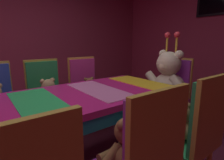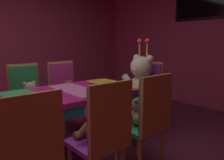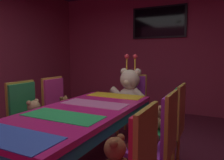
{
  "view_description": "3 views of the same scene",
  "coord_description": "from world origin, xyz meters",
  "px_view_note": "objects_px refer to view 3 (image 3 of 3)",
  "views": [
    {
      "loc": [
        1.41,
        -0.62,
        1.19
      ],
      "look_at": [
        0.01,
        0.45,
        0.82
      ],
      "focal_mm": 28.64,
      "sensor_mm": 36.0,
      "label": 1
    },
    {
      "loc": [
        2.14,
        -1.02,
        1.28
      ],
      "look_at": [
        -0.06,
        0.88,
        0.78
      ],
      "focal_mm": 35.78,
      "sensor_mm": 36.0,
      "label": 2
    },
    {
      "loc": [
        1.28,
        -1.81,
        1.3
      ],
      "look_at": [
        -0.03,
        0.8,
        0.97
      ],
      "focal_mm": 34.48,
      "sensor_mm": 36.0,
      "label": 3
    }
  ],
  "objects_px": {
    "chair_left_1": "(26,113)",
    "throne_chair": "(133,97)",
    "wall_tv": "(159,22)",
    "teddy_right_1": "(146,133)",
    "chair_right_2": "(173,119)",
    "chair_left_2": "(57,104)",
    "king_teddy_bear": "(130,91)",
    "banquet_table": "(80,118)",
    "teddy_right_2": "(160,119)",
    "teddy_left_2": "(65,107)",
    "teddy_left_1": "(35,115)",
    "chair_right_1": "(162,135)"
  },
  "relations": [
    {
      "from": "chair_left_1",
      "to": "throne_chair",
      "type": "distance_m",
      "value": 1.73
    },
    {
      "from": "chair_left_2",
      "to": "chair_right_2",
      "type": "height_order",
      "value": "same"
    },
    {
      "from": "chair_left_2",
      "to": "king_teddy_bear",
      "type": "bearing_deg",
      "value": 44.21
    },
    {
      "from": "wall_tv",
      "to": "teddy_right_1",
      "type": "bearing_deg",
      "value": -77.1
    },
    {
      "from": "chair_right_2",
      "to": "teddy_right_2",
      "type": "relative_size",
      "value": 3.24
    },
    {
      "from": "banquet_table",
      "to": "throne_chair",
      "type": "bearing_deg",
      "value": 90.0
    },
    {
      "from": "chair_left_2",
      "to": "king_teddy_bear",
      "type": "distance_m",
      "value": 1.15
    },
    {
      "from": "chair_right_2",
      "to": "throne_chair",
      "type": "distance_m",
      "value": 1.3
    },
    {
      "from": "teddy_left_2",
      "to": "teddy_right_2",
      "type": "relative_size",
      "value": 0.92
    },
    {
      "from": "chair_left_2",
      "to": "throne_chair",
      "type": "distance_m",
      "value": 1.26
    },
    {
      "from": "teddy_left_2",
      "to": "throne_chair",
      "type": "height_order",
      "value": "throne_chair"
    },
    {
      "from": "banquet_table",
      "to": "teddy_right_1",
      "type": "xyz_separation_m",
      "value": [
        0.71,
        0.02,
        -0.06
      ]
    },
    {
      "from": "teddy_left_2",
      "to": "chair_right_2",
      "type": "relative_size",
      "value": 0.28
    },
    {
      "from": "throne_chair",
      "to": "king_teddy_bear",
      "type": "bearing_deg",
      "value": -0.0
    },
    {
      "from": "banquet_table",
      "to": "king_teddy_bear",
      "type": "relative_size",
      "value": 2.34
    },
    {
      "from": "teddy_left_2",
      "to": "chair_right_1",
      "type": "xyz_separation_m",
      "value": [
        1.53,
        -0.56,
        0.02
      ]
    },
    {
      "from": "banquet_table",
      "to": "chair_left_1",
      "type": "bearing_deg",
      "value": 178.5
    },
    {
      "from": "throne_chair",
      "to": "king_teddy_bear",
      "type": "height_order",
      "value": "king_teddy_bear"
    },
    {
      "from": "throne_chair",
      "to": "king_teddy_bear",
      "type": "xyz_separation_m",
      "value": [
        0.0,
        -0.17,
        0.14
      ]
    },
    {
      "from": "teddy_right_1",
      "to": "throne_chair",
      "type": "distance_m",
      "value": 1.68
    },
    {
      "from": "chair_right_2",
      "to": "throne_chair",
      "type": "bearing_deg",
      "value": -49.04
    },
    {
      "from": "chair_right_1",
      "to": "throne_chair",
      "type": "distance_m",
      "value": 1.74
    },
    {
      "from": "chair_left_1",
      "to": "chair_right_2",
      "type": "xyz_separation_m",
      "value": [
        1.68,
        0.54,
        0.0
      ]
    },
    {
      "from": "chair_left_1",
      "to": "wall_tv",
      "type": "distance_m",
      "value": 3.51
    },
    {
      "from": "chair_left_1",
      "to": "wall_tv",
      "type": "height_order",
      "value": "wall_tv"
    },
    {
      "from": "banquet_table",
      "to": "chair_right_1",
      "type": "bearing_deg",
      "value": 1.58
    },
    {
      "from": "teddy_left_2",
      "to": "chair_left_2",
      "type": "bearing_deg",
      "value": -180.0
    },
    {
      "from": "banquet_table",
      "to": "teddy_right_2",
      "type": "bearing_deg",
      "value": 38.7
    },
    {
      "from": "king_teddy_bear",
      "to": "wall_tv",
      "type": "xyz_separation_m",
      "value": [
        -0.0,
        1.73,
        1.32
      ]
    },
    {
      "from": "chair_left_2",
      "to": "teddy_left_2",
      "type": "xyz_separation_m",
      "value": [
        0.14,
        0.0,
        -0.02
      ]
    },
    {
      "from": "banquet_table",
      "to": "king_teddy_bear",
      "type": "bearing_deg",
      "value": 90.0
    },
    {
      "from": "chair_right_1",
      "to": "teddy_right_1",
      "type": "xyz_separation_m",
      "value": [
        -0.15,
        0.0,
        -0.0
      ]
    },
    {
      "from": "chair_right_1",
      "to": "throne_chair",
      "type": "xyz_separation_m",
      "value": [
        -0.85,
        1.52,
        0.0
      ]
    },
    {
      "from": "teddy_left_1",
      "to": "teddy_right_1",
      "type": "xyz_separation_m",
      "value": [
        1.39,
        0.0,
        0.0
      ]
    },
    {
      "from": "chair_left_1",
      "to": "chair_right_1",
      "type": "distance_m",
      "value": 1.68
    },
    {
      "from": "teddy_left_1",
      "to": "throne_chair",
      "type": "bearing_deg",
      "value": 65.92
    },
    {
      "from": "chair_left_2",
      "to": "teddy_right_1",
      "type": "xyz_separation_m",
      "value": [
        1.52,
        -0.56,
        -0.0
      ]
    },
    {
      "from": "banquet_table",
      "to": "chair_left_2",
      "type": "bearing_deg",
      "value": 144.7
    },
    {
      "from": "teddy_left_1",
      "to": "teddy_right_2",
      "type": "xyz_separation_m",
      "value": [
        1.39,
        0.54,
        -0.01
      ]
    },
    {
      "from": "chair_right_1",
      "to": "teddy_left_2",
      "type": "bearing_deg",
      "value": -19.98
    },
    {
      "from": "chair_right_1",
      "to": "wall_tv",
      "type": "xyz_separation_m",
      "value": [
        -0.85,
        3.08,
        1.45
      ]
    },
    {
      "from": "chair_left_2",
      "to": "teddy_right_1",
      "type": "distance_m",
      "value": 1.62
    },
    {
      "from": "teddy_left_2",
      "to": "chair_right_2",
      "type": "xyz_separation_m",
      "value": [
        1.53,
        -0.01,
        0.02
      ]
    },
    {
      "from": "chair_left_2",
      "to": "wall_tv",
      "type": "bearing_deg",
      "value": 72.06
    },
    {
      "from": "chair_left_2",
      "to": "king_teddy_bear",
      "type": "relative_size",
      "value": 1.14
    },
    {
      "from": "teddy_right_1",
      "to": "teddy_left_2",
      "type": "bearing_deg",
      "value": -21.91
    },
    {
      "from": "teddy_left_1",
      "to": "throne_chair",
      "type": "xyz_separation_m",
      "value": [
        0.68,
        1.52,
        0.0
      ]
    },
    {
      "from": "chair_right_2",
      "to": "throne_chair",
      "type": "relative_size",
      "value": 1.0
    },
    {
      "from": "chair_left_2",
      "to": "wall_tv",
      "type": "height_order",
      "value": "wall_tv"
    },
    {
      "from": "wall_tv",
      "to": "banquet_table",
      "type": "bearing_deg",
      "value": -90.0
    }
  ]
}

